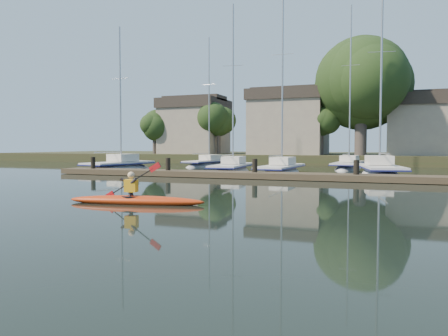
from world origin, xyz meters
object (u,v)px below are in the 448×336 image
(kayak, at_px, (135,198))
(dock, at_px, (303,176))
(sailboat_2, at_px, (281,176))
(sailboat_5, at_px, (208,168))
(sailboat_0, at_px, (119,173))
(sailboat_6, at_px, (348,171))
(sailboat_3, at_px, (380,179))
(sailboat_1, at_px, (232,175))

(kayak, distance_m, dock, 13.22)
(sailboat_2, xyz_separation_m, sailboat_5, (-9.31, 8.66, 0.01))
(sailboat_0, relative_size, sailboat_6, 0.86)
(sailboat_3, height_order, sailboat_5, sailboat_3)
(sailboat_3, bearing_deg, sailboat_5, 142.47)
(sailboat_0, bearing_deg, sailboat_2, 7.95)
(sailboat_2, height_order, sailboat_5, sailboat_2)
(sailboat_1, xyz_separation_m, sailboat_3, (10.48, 0.19, -0.03))
(sailboat_0, bearing_deg, kayak, -48.04)
(kayak, relative_size, sailboat_6, 0.32)
(sailboat_0, height_order, sailboat_2, sailboat_2)
(sailboat_5, bearing_deg, sailboat_6, 5.29)
(kayak, bearing_deg, sailboat_5, 97.19)
(dock, height_order, sailboat_3, sailboat_3)
(sailboat_2, relative_size, sailboat_3, 1.02)
(sailboat_5, bearing_deg, dock, -42.18)
(sailboat_1, relative_size, sailboat_5, 1.01)
(sailboat_5, bearing_deg, sailboat_3, -20.58)
(kayak, height_order, dock, kayak)
(sailboat_0, distance_m, sailboat_5, 9.91)
(sailboat_1, distance_m, sailboat_2, 3.79)
(sailboat_2, bearing_deg, sailboat_1, 178.88)
(sailboat_1, bearing_deg, sailboat_6, 40.67)
(sailboat_0, distance_m, sailboat_2, 13.41)
(sailboat_3, distance_m, sailboat_5, 18.03)
(dock, bearing_deg, sailboat_5, 130.99)
(sailboat_3, bearing_deg, sailboat_1, 170.90)
(sailboat_3, bearing_deg, kayak, -123.23)
(sailboat_3, relative_size, sailboat_5, 1.05)
(sailboat_2, height_order, sailboat_3, sailboat_2)
(kayak, bearing_deg, sailboat_0, 115.27)
(sailboat_0, height_order, sailboat_5, sailboat_5)
(sailboat_0, relative_size, sailboat_3, 0.91)
(dock, distance_m, sailboat_1, 8.13)
(dock, xyz_separation_m, sailboat_6, (1.48, 13.26, -0.38))
(kayak, xyz_separation_m, sailboat_6, (5.01, 26.00, -0.37))
(kayak, height_order, sailboat_2, sailboat_2)
(sailboat_2, relative_size, sailboat_5, 1.07)
(dock, distance_m, sailboat_2, 5.57)
(sailboat_5, distance_m, sailboat_6, 13.32)
(dock, height_order, sailboat_0, sailboat_0)
(kayak, distance_m, sailboat_2, 17.73)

